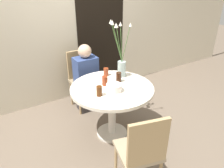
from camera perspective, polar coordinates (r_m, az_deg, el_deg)
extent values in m
plane|color=#6B5B4C|center=(3.14, 0.00, -12.78)|extent=(16.00, 16.00, 0.00)
cube|color=beige|center=(3.68, -11.27, 15.30)|extent=(8.00, 0.05, 2.60)
cube|color=black|center=(3.95, -2.85, 12.42)|extent=(0.90, 0.01, 2.05)
cylinder|color=silver|center=(2.74, 0.00, -1.12)|extent=(1.05, 1.05, 0.04)
cylinder|color=silver|center=(2.92, 0.00, -7.27)|extent=(0.10, 0.10, 0.67)
cylinder|color=silver|center=(3.13, 0.00, -12.56)|extent=(0.42, 0.42, 0.03)
cube|color=#9E896B|center=(3.53, -7.26, 0.51)|extent=(0.40, 0.40, 0.04)
cube|color=tan|center=(3.58, -8.74, 5.19)|extent=(0.38, 0.04, 0.46)
cylinder|color=tan|center=(3.45, -8.38, -4.74)|extent=(0.03, 0.03, 0.43)
cylinder|color=tan|center=(3.57, -3.41, -3.27)|extent=(0.03, 0.03, 0.43)
cylinder|color=tan|center=(3.72, -10.54, -2.38)|extent=(0.03, 0.03, 0.43)
cylinder|color=tan|center=(3.84, -5.86, -1.10)|extent=(0.03, 0.03, 0.43)
cube|color=#9E896B|center=(2.25, 6.79, -16.88)|extent=(0.49, 0.49, 0.04)
cube|color=tan|center=(1.97, 9.39, -15.01)|extent=(0.38, 0.13, 0.46)
cylinder|color=tan|center=(2.58, 8.53, -17.32)|extent=(0.03, 0.03, 0.43)
cylinder|color=tan|center=(2.48, 1.02, -19.15)|extent=(0.03, 0.03, 0.43)
cylinder|color=white|center=(2.62, 0.54, -0.95)|extent=(0.19, 0.19, 0.09)
cylinder|color=#E54C4C|center=(2.59, 0.55, 0.36)|extent=(0.01, 0.01, 0.04)
cylinder|color=#9EB2AD|center=(2.98, 2.54, 3.94)|extent=(0.11, 0.11, 0.22)
cylinder|color=#4C7538|center=(2.84, 1.40, 10.69)|extent=(0.13, 0.05, 0.52)
cone|color=silver|center=(2.77, 0.11, 15.79)|extent=(0.05, 0.05, 0.05)
cylinder|color=#4C7538|center=(2.84, 3.67, 10.41)|extent=(0.06, 0.10, 0.50)
cone|color=silver|center=(2.76, 4.86, 15.22)|extent=(0.04, 0.04, 0.05)
cylinder|color=#4C7538|center=(2.91, 2.42, 10.63)|extent=(0.04, 0.10, 0.48)
cone|color=silver|center=(2.90, 2.25, 15.45)|extent=(0.05, 0.05, 0.05)
cylinder|color=#4C7538|center=(2.86, 1.20, 10.85)|extent=(0.12, 0.10, 0.53)
cone|color=silver|center=(2.81, -0.31, 16.06)|extent=(0.05, 0.05, 0.05)
cylinder|color=#4C7538|center=(2.91, 1.86, 10.47)|extent=(0.03, 0.12, 0.47)
cone|color=silver|center=(2.89, 1.10, 15.13)|extent=(0.06, 0.06, 0.06)
cylinder|color=white|center=(2.86, 5.18, 0.55)|extent=(0.17, 0.17, 0.01)
cylinder|color=#51280F|center=(2.51, -3.35, -1.84)|extent=(0.07, 0.07, 0.12)
cylinder|color=maroon|center=(3.02, -1.59, 3.20)|extent=(0.07, 0.07, 0.11)
cylinder|color=#33190C|center=(2.84, 1.77, 1.80)|extent=(0.07, 0.07, 0.13)
cylinder|color=maroon|center=(2.75, -1.89, 0.86)|extent=(0.07, 0.07, 0.12)
cube|color=#383333|center=(3.57, -6.52, -3.09)|extent=(0.31, 0.24, 0.47)
cube|color=#33477F|center=(3.37, -6.90, 3.51)|extent=(0.34, 0.24, 0.42)
sphere|color=#D1A889|center=(3.26, -7.20, 8.52)|extent=(0.20, 0.20, 0.20)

